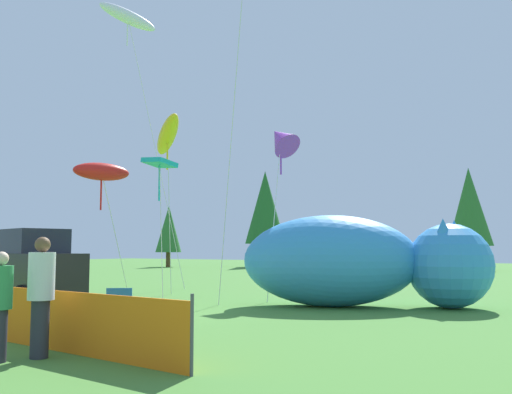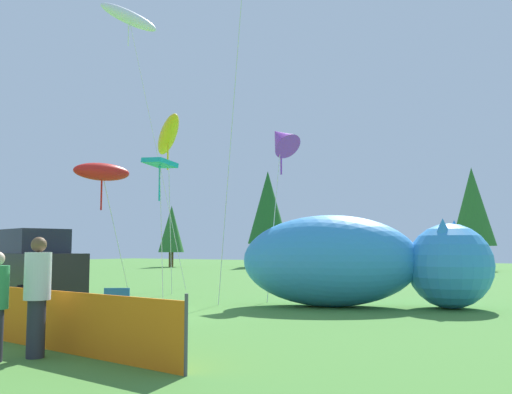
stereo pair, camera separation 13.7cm
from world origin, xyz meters
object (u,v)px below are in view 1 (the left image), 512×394
at_px(spectator_in_yellow_shirt, 41,291).
at_px(kite_white_ghost, 128,18).
at_px(kite_red_lizard, 102,172).
at_px(inflatable_cat, 359,264).
at_px(kite_yellow_hero, 168,135).
at_px(spectator_in_white_shirt, 0,301).
at_px(parked_car, 34,267).
at_px(kite_teal_diamond, 160,165).
at_px(folding_chair, 120,307).
at_px(kite_purple_delta, 281,139).

distance_m(spectator_in_yellow_shirt, kite_white_ghost, 18.89).
bearing_deg(kite_red_lizard, inflatable_cat, 18.76).
relative_size(spectator_in_yellow_shirt, kite_yellow_hero, 0.29).
height_order(spectator_in_white_shirt, kite_red_lizard, kite_red_lizard).
distance_m(inflatable_cat, kite_yellow_hero, 8.79).
xyz_separation_m(spectator_in_white_shirt, kite_red_lizard, (-6.71, 7.89, 3.38)).
height_order(parked_car, kite_white_ghost, kite_white_ghost).
relative_size(parked_car, kite_teal_diamond, 0.92).
xyz_separation_m(kite_teal_diamond, kite_red_lizard, (-1.60, -1.12, -0.26)).
xyz_separation_m(folding_chair, kite_white_ghost, (-9.43, 9.06, 11.37)).
bearing_deg(parked_car, spectator_in_white_shirt, -24.65).
relative_size(kite_teal_diamond, kite_purple_delta, 0.75).
xyz_separation_m(parked_car, kite_white_ghost, (-2.13, 5.88, 10.77)).
distance_m(folding_chair, kite_red_lizard, 8.65).
xyz_separation_m(parked_car, inflatable_cat, (9.28, 4.40, 0.12)).
bearing_deg(parked_car, kite_teal_diamond, 58.55).
height_order(folding_chair, inflatable_cat, inflatable_cat).
xyz_separation_m(kite_teal_diamond, kite_yellow_hero, (-0.96, 1.43, 1.36)).
distance_m(kite_purple_delta, kite_red_lizard, 6.36).
relative_size(parked_car, spectator_in_white_shirt, 2.63).
distance_m(kite_yellow_hero, kite_purple_delta, 4.25).
distance_m(folding_chair, kite_yellow_hero, 10.64).
bearing_deg(kite_purple_delta, spectator_in_white_shirt, -79.77).
height_order(spectator_in_white_shirt, kite_white_ghost, kite_white_ghost).
bearing_deg(spectator_in_white_shirt, parked_car, 141.70).
bearing_deg(kite_red_lizard, folding_chair, -38.33).
bearing_deg(inflatable_cat, kite_teal_diamond, 170.10).
xyz_separation_m(parked_car, folding_chair, (7.30, -3.18, -0.60)).
xyz_separation_m(spectator_in_white_shirt, kite_purple_delta, (-2.19, 12.15, 4.72)).
height_order(inflatable_cat, kite_teal_diamond, kite_teal_diamond).
bearing_deg(spectator_in_white_shirt, folding_chair, 101.09).
bearing_deg(spectator_in_yellow_shirt, folding_chair, 108.45).
height_order(folding_chair, spectator_in_white_shirt, spectator_in_white_shirt).
relative_size(kite_white_ghost, kite_red_lizard, 2.71).
bearing_deg(kite_red_lizard, kite_white_ghost, 128.13).
relative_size(kite_yellow_hero, kite_purple_delta, 1.05).
xyz_separation_m(spectator_in_white_shirt, kite_teal_diamond, (-5.11, 9.01, 3.64)).
xyz_separation_m(kite_teal_diamond, kite_purple_delta, (2.92, 3.14, 1.08)).
distance_m(parked_car, kite_purple_delta, 9.37).
xyz_separation_m(spectator_in_yellow_shirt, kite_yellow_hero, (-6.31, 9.88, 4.87)).
distance_m(inflatable_cat, kite_teal_diamond, 7.47).
xyz_separation_m(inflatable_cat, spectator_in_yellow_shirt, (-1.15, -10.08, -0.21)).
distance_m(kite_yellow_hero, kite_red_lizard, 3.09).
bearing_deg(kite_purple_delta, inflatable_cat, -22.95).
distance_m(folding_chair, kite_teal_diamond, 8.48).
bearing_deg(folding_chair, kite_red_lizard, 17.69).
bearing_deg(kite_teal_diamond, spectator_in_yellow_shirt, -57.67).
xyz_separation_m(spectator_in_white_shirt, kite_yellow_hero, (-6.07, 10.44, 4.99)).
relative_size(spectator_in_white_shirt, kite_red_lizard, 0.36).
xyz_separation_m(kite_white_ghost, kite_yellow_hero, (3.96, -1.68, -6.00)).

